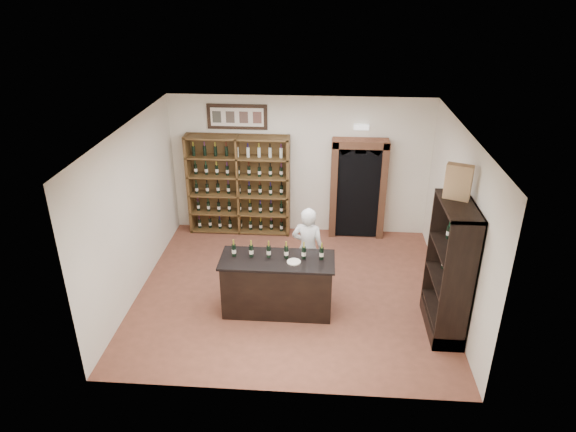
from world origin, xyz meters
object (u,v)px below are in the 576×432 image
object	(u,v)px
counter_bottle_0	(234,250)
shopkeeper	(308,249)
wine_shelf	(239,185)
tasting_counter	(277,285)
side_cabinet	(449,289)
wine_crate	(458,182)

from	to	relation	value
counter_bottle_0	shopkeeper	world-z (taller)	shopkeeper
wine_shelf	tasting_counter	bearing A→B (deg)	-69.44
wine_shelf	side_cabinet	size ratio (longest dim) A/B	1.00
wine_shelf	side_cabinet	world-z (taller)	same
wine_crate	wine_shelf	bearing A→B (deg)	163.58
side_cabinet	wine_shelf	bearing A→B (deg)	139.79
wine_shelf	side_cabinet	xyz separation A→B (m)	(3.82, -3.23, -0.35)
counter_bottle_0	side_cabinet	xyz separation A→B (m)	(3.44, -0.35, -0.35)
side_cabinet	tasting_counter	bearing A→B (deg)	173.72
side_cabinet	shopkeeper	xyz separation A→B (m)	(-2.25, 1.02, 0.05)
counter_bottle_0	wine_crate	world-z (taller)	wine_crate
counter_bottle_0	wine_crate	xyz separation A→B (m)	(3.40, -0.14, 1.36)
wine_shelf	wine_crate	distance (m)	5.03
wine_shelf	side_cabinet	bearing A→B (deg)	-40.21
shopkeeper	side_cabinet	bearing A→B (deg)	168.15
counter_bottle_0	side_cabinet	bearing A→B (deg)	-5.83
wine_shelf	wine_crate	xyz separation A→B (m)	(3.78, -3.02, 1.37)
wine_crate	shopkeeper	bearing A→B (deg)	-177.92
counter_bottle_0	shopkeeper	distance (m)	1.40
wine_crate	tasting_counter	bearing A→B (deg)	-159.68
side_cabinet	wine_crate	size ratio (longest dim) A/B	4.14
wine_shelf	side_cabinet	distance (m)	5.02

